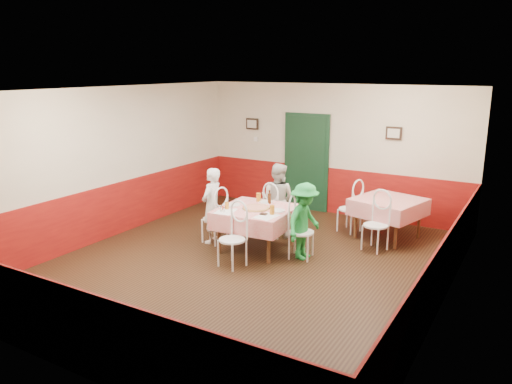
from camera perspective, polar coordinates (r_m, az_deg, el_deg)
The scene contains 39 objects.
floor at distance 8.26m, azimuth -0.78°, elevation -8.23°, with size 7.00×7.00×0.00m, color black.
ceiling at distance 7.64m, azimuth -0.85°, elevation 11.56°, with size 7.00×7.00×0.00m, color white.
back_wall at distance 10.92m, azimuth 8.78°, elevation 4.79°, with size 6.00×0.10×2.80m, color beige.
front_wall at distance 5.28m, azimuth -21.02°, elevation -6.11°, with size 6.00×0.10×2.80m, color beige.
left_wall at distance 9.70m, azimuth -16.17°, elevation 3.23°, with size 0.10×7.00×2.80m, color beige.
right_wall at distance 6.82m, azimuth 21.28°, elevation -1.65°, with size 0.10×7.00×2.80m, color beige.
wainscot_back at distance 11.09m, azimuth 8.58°, elevation 0.19°, with size 6.00×0.03×1.00m, color maroon.
wainscot_front at distance 5.65m, azimuth -20.07°, elevation -14.68°, with size 6.00×0.03×1.00m, color maroon.
wainscot_left at distance 9.89m, azimuth -15.76°, elevation -1.90°, with size 0.03×7.00×1.00m, color maroon.
wainscot_right at distance 7.11m, azimuth 20.51°, elevation -8.64°, with size 0.03×7.00×1.00m, color maroon.
door at distance 11.17m, azimuth 5.76°, elevation 3.27°, with size 0.96×0.06×2.10m, color black.
picture_left at distance 11.70m, azimuth -0.44°, elevation 7.79°, with size 0.32×0.03×0.26m, color black.
picture_right at distance 10.41m, azimuth 15.47°, elevation 6.49°, with size 0.32×0.03×0.26m, color black.
thermostat at distance 11.69m, azimuth -0.01°, elevation 6.06°, with size 0.10×0.03×0.10m, color white.
main_table at distance 8.76m, azimuth 0.00°, elevation -4.29°, with size 1.22×1.22×0.77m, color red.
second_table at distance 9.68m, azimuth 14.80°, elevation -2.96°, with size 1.12×1.12×0.77m, color red.
chair_left at distance 9.13m, azimuth -4.77°, elevation -3.06°, with size 0.42×0.42×0.90m, color white, non-canonical shape.
chair_right at distance 8.41m, azimuth 5.20°, elevation -4.61°, with size 0.42×0.42×0.90m, color white, non-canonical shape.
chair_far at distance 9.47m, azimuth 2.32°, elevation -2.40°, with size 0.42×0.42×0.90m, color white, non-canonical shape.
chair_near at distance 8.03m, azimuth -2.75°, elevation -5.49°, with size 0.42×0.42×0.90m, color white, non-canonical shape.
chair_second_a at distance 9.87m, azimuth 10.65°, elevation -1.94°, with size 0.42×0.42×0.90m, color white, non-canonical shape.
chair_second_b at distance 8.97m, azimuth 13.50°, elevation -3.75°, with size 0.42×0.42×0.90m, color white, non-canonical shape.
pizza at distance 8.60m, azimuth -0.01°, elevation -1.84°, with size 0.45×0.45×0.03m, color #B74723.
plate_left at distance 8.84m, azimuth -2.57°, elevation -1.46°, with size 0.25×0.25×0.01m, color white.
plate_right at distance 8.49m, azimuth 2.47°, elevation -2.12°, with size 0.25×0.25×0.01m, color white.
plate_far at distance 9.02m, azimuth 1.15°, elevation -1.14°, with size 0.25×0.25×0.01m, color white.
glass_a at distance 8.58m, azimuth -3.34°, elevation -1.57°, with size 0.07×0.07×0.12m, color #BF7219.
glass_b at distance 8.27m, azimuth 1.85°, elevation -2.05°, with size 0.08×0.08×0.16m, color #BF7219.
glass_c at distance 9.06m, azimuth 0.29°, elevation -0.61°, with size 0.08×0.08×0.15m, color #BF7219.
beer_bottle at distance 8.91m, azimuth 1.54°, elevation -0.64°, with size 0.06×0.06×0.22m, color #381C0A.
shaker_a at distance 8.46m, azimuth -4.02°, elevation -1.94°, with size 0.04×0.04×0.09m, color silver.
shaker_b at distance 8.40m, azimuth -3.68°, elevation -2.05°, with size 0.04×0.04×0.09m, color silver.
shaker_c at distance 8.54m, azimuth -3.84°, elevation -1.77°, with size 0.04×0.04×0.09m, color #B23319.
menu_left at distance 8.47m, azimuth -3.46°, elevation -2.22°, with size 0.30×0.40×0.00m, color white.
menu_right at distance 8.18m, azimuth 1.24°, elevation -2.80°, with size 0.30×0.40×0.00m, color white.
wallet at distance 8.27m, azimuth 0.86°, elevation -2.53°, with size 0.11×0.09×0.02m, color black.
diner_left at distance 9.09m, azimuth -5.07°, elevation -1.55°, with size 0.51×0.33×1.39m, color gray.
diner_far at distance 9.44m, azimuth 2.46°, elevation -0.87°, with size 0.68×0.53×1.40m, color gray.
diner_right at distance 8.33m, azimuth 5.55°, elevation -3.35°, with size 0.84×0.48×1.30m, color gray.
Camera 1 is at (3.96, -6.53, 3.14)m, focal length 35.00 mm.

